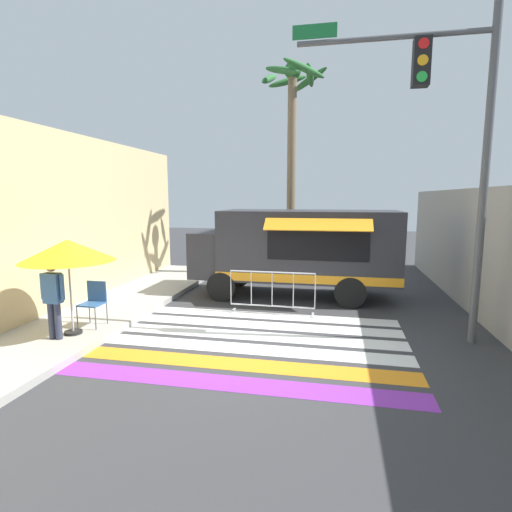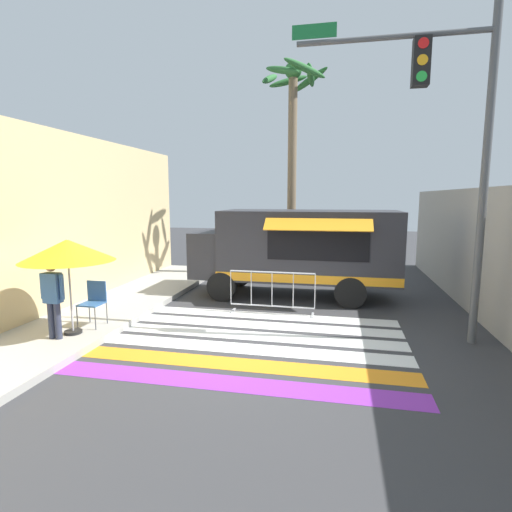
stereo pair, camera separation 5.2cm
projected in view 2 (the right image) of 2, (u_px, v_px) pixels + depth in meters
name	position (u px, v px, depth m)	size (l,w,h in m)	color
ground_plane	(249.00, 345.00, 8.15)	(60.00, 60.00, 0.00)	#38383A
sidewalk_left	(30.00, 325.00, 9.19)	(4.40, 16.00, 0.15)	#A8A59E
building_left_facade	(16.00, 227.00, 8.89)	(0.25, 16.00, 4.68)	#DBBC84
concrete_wall_right	(483.00, 254.00, 9.77)	(0.20, 16.00, 3.24)	#A39E93
crosswalk_painted	(251.00, 342.00, 8.33)	(6.40, 4.36, 0.01)	purple
food_truck	(293.00, 247.00, 12.01)	(6.07, 2.67, 2.61)	#2D2D33
traffic_signal_pole	(450.00, 124.00, 7.80)	(3.91, 0.29, 6.64)	#515456
patio_umbrella	(68.00, 251.00, 8.18)	(1.88, 1.88, 2.00)	black
folding_chair	(94.00, 299.00, 8.95)	(0.47, 0.47, 0.98)	#4C4C51
vendor_person	(53.00, 295.00, 8.00)	(0.53, 0.21, 1.60)	#2D3347
barricade_front	(272.00, 293.00, 10.31)	(2.23, 0.44, 1.11)	#B7BABF
palm_tree	(293.00, 128.00, 14.36)	(2.37, 2.55, 7.73)	#7A664C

